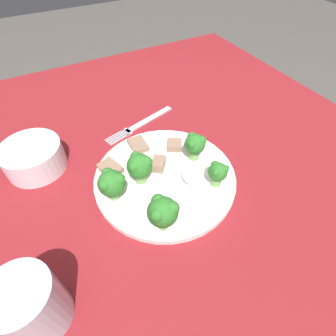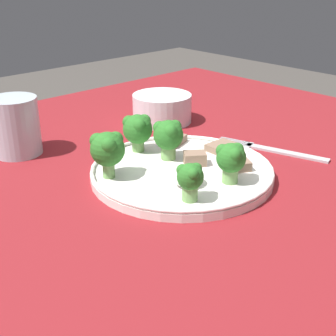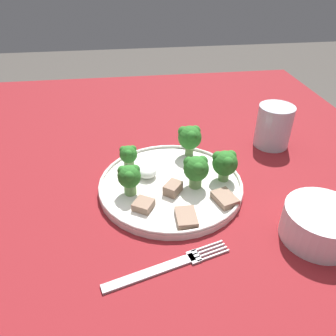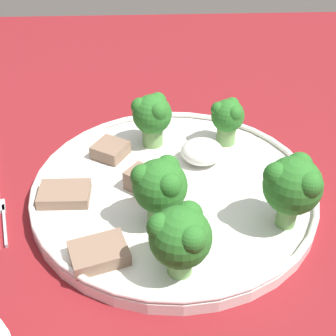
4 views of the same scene
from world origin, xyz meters
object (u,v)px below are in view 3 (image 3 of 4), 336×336
(cream_bowl, at_px, (320,225))
(drinking_glass, at_px, (273,128))
(fork, at_px, (167,267))
(dinner_plate, at_px, (171,185))

(cream_bowl, distance_m, drinking_glass, 0.30)
(fork, height_order, cream_bowl, cream_bowl)
(fork, distance_m, cream_bowl, 0.25)
(fork, height_order, drinking_glass, drinking_glass)
(dinner_plate, xyz_separation_m, drinking_glass, (-0.13, 0.26, 0.03))
(dinner_plate, relative_size, drinking_glass, 2.84)
(dinner_plate, distance_m, drinking_glass, 0.29)
(dinner_plate, xyz_separation_m, fork, (0.19, -0.03, -0.01))
(fork, bearing_deg, drinking_glass, 137.96)
(dinner_plate, bearing_deg, fork, -10.11)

